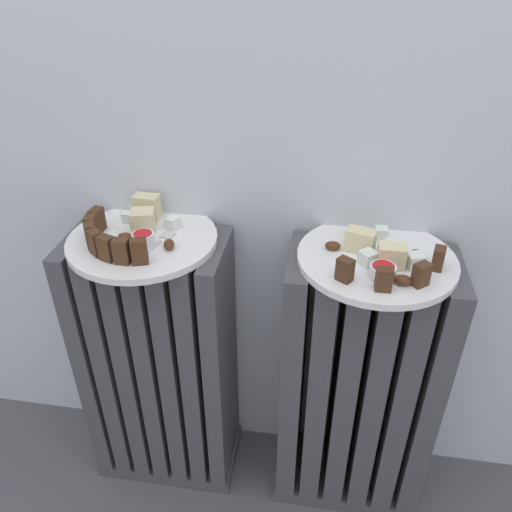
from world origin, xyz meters
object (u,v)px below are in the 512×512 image
at_px(radiator_right, 356,388).
at_px(fork, 158,243).
at_px(jam_bowl_left, 143,239).
at_px(jam_bowl_right, 383,271).
at_px(radiator_left, 161,366).
at_px(plate_left, 143,240).
at_px(plate_right, 376,259).

bearing_deg(radiator_right, fork, -177.17).
distance_m(jam_bowl_left, jam_bowl_right, 0.39).
bearing_deg(jam_bowl_left, radiator_left, 115.56).
bearing_deg(plate_left, jam_bowl_left, -64.44).
distance_m(radiator_left, fork, 0.31).
xyz_separation_m(radiator_right, jam_bowl_right, (0.00, -0.06, 0.32)).
bearing_deg(jam_bowl_left, plate_right, 3.96).
relative_size(radiator_left, jam_bowl_left, 15.63).
xyz_separation_m(radiator_right, jam_bowl_left, (-0.39, -0.03, 0.32)).
bearing_deg(jam_bowl_right, fork, 173.32).
relative_size(radiator_right, fork, 6.06).
bearing_deg(jam_bowl_left, plate_left, 115.56).
relative_size(plate_left, jam_bowl_right, 6.36).
bearing_deg(fork, plate_right, 2.83).
distance_m(plate_right, fork, 0.37).
xyz_separation_m(plate_right, jam_bowl_left, (-0.39, -0.03, 0.02)).
distance_m(plate_right, jam_bowl_right, 0.06).
xyz_separation_m(radiator_right, plate_right, (0.00, 0.00, 0.30)).
xyz_separation_m(radiator_left, plate_left, (0.00, 0.00, 0.30)).
bearing_deg(radiator_left, radiator_right, 0.00).
distance_m(radiator_right, plate_left, 0.50).
bearing_deg(fork, radiator_right, 2.83).
relative_size(radiator_left, plate_right, 2.25).
distance_m(plate_left, jam_bowl_right, 0.41).
distance_m(radiator_left, plate_right, 0.50).
relative_size(jam_bowl_left, jam_bowl_right, 0.92).
distance_m(radiator_right, jam_bowl_left, 0.51).
bearing_deg(plate_right, plate_left, 180.00).
xyz_separation_m(plate_right, jam_bowl_right, (0.00, -0.06, 0.02)).
bearing_deg(jam_bowl_right, radiator_right, 94.07).
distance_m(radiator_right, fork, 0.48).
bearing_deg(plate_right, jam_bowl_right, -85.93).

